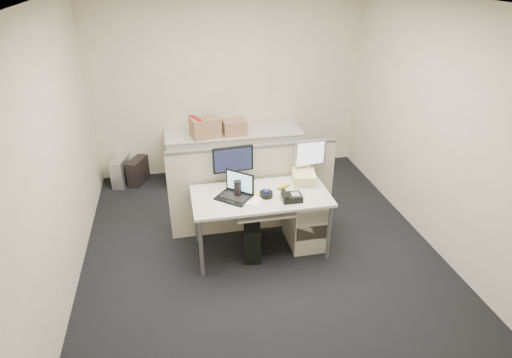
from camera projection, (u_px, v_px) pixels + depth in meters
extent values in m
cube|color=black|center=(260.00, 249.00, 5.01)|extent=(4.00, 4.50, 0.01)
cube|color=white|center=(262.00, 0.00, 3.76)|extent=(4.00, 4.50, 0.01)
cube|color=beige|center=(229.00, 85.00, 6.34)|extent=(4.00, 0.02, 2.70)
cube|color=beige|center=(344.00, 291.00, 2.43)|extent=(4.00, 0.02, 2.70)
cube|color=beige|center=(54.00, 158.00, 4.03)|extent=(0.02, 4.50, 2.70)
cube|color=beige|center=(437.00, 128.00, 4.74)|extent=(0.02, 4.50, 2.70)
cube|color=beige|center=(261.00, 196.00, 4.68)|extent=(1.50, 0.75, 0.03)
cylinder|color=slate|center=(201.00, 248.00, 4.44)|extent=(0.04, 0.04, 0.70)
cylinder|color=slate|center=(196.00, 215.00, 5.00)|extent=(0.04, 0.04, 0.70)
cylinder|color=slate|center=(329.00, 233.00, 4.69)|extent=(0.04, 0.04, 0.70)
cylinder|color=slate|center=(311.00, 203.00, 5.25)|extent=(0.04, 0.04, 0.70)
cube|color=beige|center=(264.00, 212.00, 4.56)|extent=(0.62, 0.32, 0.02)
cube|color=#B5AC98|center=(306.00, 218.00, 5.00)|extent=(0.40, 0.55, 0.65)
cube|color=beige|center=(253.00, 190.00, 5.14)|extent=(2.00, 0.06, 1.10)
cube|color=#B5AC98|center=(234.00, 155.00, 6.52)|extent=(2.00, 0.60, 0.72)
cube|color=black|center=(233.00, 165.00, 4.80)|extent=(0.47, 0.22, 0.46)
cube|color=#B7B7BC|center=(310.00, 159.00, 4.96)|extent=(0.38, 0.21, 0.45)
cube|color=black|center=(234.00, 188.00, 4.54)|extent=(0.44, 0.43, 0.26)
cylinder|color=black|center=(266.00, 194.00, 4.62)|extent=(0.17, 0.17, 0.06)
cube|color=black|center=(292.00, 197.00, 4.55)|extent=(0.21, 0.18, 0.07)
cube|color=white|center=(251.00, 199.00, 4.58)|extent=(0.31, 0.35, 0.01)
cube|color=#FFFC51|center=(256.00, 195.00, 4.66)|extent=(0.09, 0.09, 0.01)
cylinder|color=black|center=(238.00, 189.00, 4.60)|extent=(0.10, 0.10, 0.17)
ellipsoid|color=yellow|center=(283.00, 186.00, 4.80)|extent=(0.19, 0.11, 0.04)
cube|color=black|center=(246.00, 193.00, 4.68)|extent=(0.07, 0.10, 0.01)
cube|color=beige|center=(304.00, 177.00, 4.91)|extent=(0.31, 0.36, 0.12)
cube|color=black|center=(259.00, 209.00, 4.58)|extent=(0.44, 0.25, 0.02)
cube|color=black|center=(252.00, 237.00, 4.84)|extent=(0.25, 0.48, 0.42)
cube|color=black|center=(138.00, 171.00, 6.40)|extent=(0.32, 0.44, 0.38)
cube|color=#B7B7BC|center=(121.00, 171.00, 6.37)|extent=(0.27, 0.47, 0.41)
cube|color=tan|center=(205.00, 128.00, 6.10)|extent=(0.45, 0.37, 0.30)
cube|color=tan|center=(235.00, 128.00, 6.19)|extent=(0.35, 0.28, 0.24)
cube|color=#A60D0E|center=(196.00, 128.00, 6.10)|extent=(0.20, 0.32, 0.30)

